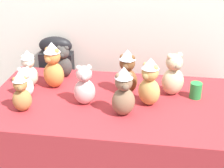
{
  "coord_description": "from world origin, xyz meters",
  "views": [
    {
      "loc": [
        0.29,
        -1.72,
        1.88
      ],
      "look_at": [
        0.0,
        0.25,
        0.92
      ],
      "focal_mm": 53.97,
      "sensor_mm": 36.0,
      "label": 1
    }
  ],
  "objects_px": {
    "display_table": "(112,148)",
    "teddy_bear_blush": "(84,86)",
    "teddy_bear_snow": "(25,83)",
    "teddy_bear_ginger": "(53,66)",
    "teddy_bear_cream": "(29,69)",
    "teddy_bear_sand": "(173,75)",
    "teddy_bear_honey": "(149,82)",
    "teddy_bear_chestnut": "(127,72)",
    "teddy_bear_mocha": "(124,92)",
    "teddy_bear_caramel": "(21,92)",
    "teddy_bear_charcoal": "(64,62)",
    "instrument_case": "(59,92)",
    "party_cup_green": "(196,90)"
  },
  "relations": [
    {
      "from": "teddy_bear_snow",
      "to": "teddy_bear_ginger",
      "type": "bearing_deg",
      "value": 26.11
    },
    {
      "from": "instrument_case",
      "to": "teddy_bear_cream",
      "type": "height_order",
      "value": "teddy_bear_cream"
    },
    {
      "from": "teddy_bear_blush",
      "to": "teddy_bear_caramel",
      "type": "distance_m",
      "value": 0.4
    },
    {
      "from": "teddy_bear_snow",
      "to": "teddy_bear_sand",
      "type": "distance_m",
      "value": 1.01
    },
    {
      "from": "instrument_case",
      "to": "teddy_bear_ginger",
      "type": "xyz_separation_m",
      "value": [
        0.12,
        -0.45,
        0.44
      ]
    },
    {
      "from": "teddy_bear_snow",
      "to": "teddy_bear_sand",
      "type": "relative_size",
      "value": 0.72
    },
    {
      "from": "teddy_bear_mocha",
      "to": "teddy_bear_cream",
      "type": "height_order",
      "value": "teddy_bear_mocha"
    },
    {
      "from": "teddy_bear_cream",
      "to": "teddy_bear_chestnut",
      "type": "distance_m",
      "value": 0.71
    },
    {
      "from": "teddy_bear_sand",
      "to": "teddy_bear_chestnut",
      "type": "bearing_deg",
      "value": 157.31
    },
    {
      "from": "teddy_bear_mocha",
      "to": "teddy_bear_snow",
      "type": "relative_size",
      "value": 1.48
    },
    {
      "from": "teddy_bear_honey",
      "to": "teddy_bear_sand",
      "type": "height_order",
      "value": "teddy_bear_honey"
    },
    {
      "from": "display_table",
      "to": "teddy_bear_blush",
      "type": "relative_size",
      "value": 6.11
    },
    {
      "from": "teddy_bear_sand",
      "to": "display_table",
      "type": "bearing_deg",
      "value": 173.34
    },
    {
      "from": "teddy_bear_ginger",
      "to": "teddy_bear_snow",
      "type": "xyz_separation_m",
      "value": [
        -0.15,
        -0.18,
        -0.06
      ]
    },
    {
      "from": "teddy_bear_snow",
      "to": "teddy_bear_honey",
      "type": "xyz_separation_m",
      "value": [
        0.84,
        0.01,
        0.06
      ]
    },
    {
      "from": "teddy_bear_ginger",
      "to": "teddy_bear_charcoal",
      "type": "bearing_deg",
      "value": 102.19
    },
    {
      "from": "teddy_bear_charcoal",
      "to": "teddy_bear_mocha",
      "type": "bearing_deg",
      "value": -46.73
    },
    {
      "from": "party_cup_green",
      "to": "teddy_bear_caramel",
      "type": "bearing_deg",
      "value": -163.16
    },
    {
      "from": "instrument_case",
      "to": "teddy_bear_snow",
      "type": "xyz_separation_m",
      "value": [
        -0.03,
        -0.63,
        0.38
      ]
    },
    {
      "from": "teddy_bear_blush",
      "to": "display_table",
      "type": "bearing_deg",
      "value": 6.41
    },
    {
      "from": "teddy_bear_blush",
      "to": "teddy_bear_sand",
      "type": "relative_size",
      "value": 0.9
    },
    {
      "from": "teddy_bear_ginger",
      "to": "teddy_bear_mocha",
      "type": "height_order",
      "value": "teddy_bear_ginger"
    },
    {
      "from": "teddy_bear_blush",
      "to": "teddy_bear_chestnut",
      "type": "relative_size",
      "value": 0.85
    },
    {
      "from": "teddy_bear_blush",
      "to": "teddy_bear_charcoal",
      "type": "bearing_deg",
      "value": 106.19
    },
    {
      "from": "instrument_case",
      "to": "teddy_bear_blush",
      "type": "distance_m",
      "value": 0.87
    },
    {
      "from": "teddy_bear_cream",
      "to": "teddy_bear_sand",
      "type": "distance_m",
      "value": 1.02
    },
    {
      "from": "instrument_case",
      "to": "display_table",
      "type": "bearing_deg",
      "value": -49.82
    },
    {
      "from": "teddy_bear_cream",
      "to": "teddy_bear_caramel",
      "type": "relative_size",
      "value": 1.04
    },
    {
      "from": "teddy_bear_ginger",
      "to": "teddy_bear_chestnut",
      "type": "distance_m",
      "value": 0.53
    },
    {
      "from": "teddy_bear_snow",
      "to": "teddy_bear_charcoal",
      "type": "bearing_deg",
      "value": 41.08
    },
    {
      "from": "teddy_bear_charcoal",
      "to": "teddy_bear_honey",
      "type": "bearing_deg",
      "value": -30.14
    },
    {
      "from": "teddy_bear_chestnut",
      "to": "teddy_bear_caramel",
      "type": "bearing_deg",
      "value": -142.1
    },
    {
      "from": "teddy_bear_charcoal",
      "to": "teddy_bear_caramel",
      "type": "distance_m",
      "value": 0.56
    },
    {
      "from": "teddy_bear_chestnut",
      "to": "teddy_bear_caramel",
      "type": "relative_size",
      "value": 1.2
    },
    {
      "from": "teddy_bear_blush",
      "to": "teddy_bear_cream",
      "type": "bearing_deg",
      "value": 140.2
    },
    {
      "from": "teddy_bear_chestnut",
      "to": "party_cup_green",
      "type": "xyz_separation_m",
      "value": [
        0.47,
        -0.01,
        -0.1
      ]
    },
    {
      "from": "display_table",
      "to": "teddy_bear_sand",
      "type": "distance_m",
      "value": 0.69
    },
    {
      "from": "teddy_bear_blush",
      "to": "teddy_bear_chestnut",
      "type": "bearing_deg",
      "value": 21.48
    },
    {
      "from": "teddy_bear_charcoal",
      "to": "instrument_case",
      "type": "bearing_deg",
      "value": 115.84
    },
    {
      "from": "instrument_case",
      "to": "party_cup_green",
      "type": "bearing_deg",
      "value": -26.4
    },
    {
      "from": "teddy_bear_charcoal",
      "to": "teddy_bear_chestnut",
      "type": "xyz_separation_m",
      "value": [
        0.51,
        -0.21,
        0.04
      ]
    },
    {
      "from": "teddy_bear_honey",
      "to": "teddy_bear_chestnut",
      "type": "height_order",
      "value": "teddy_bear_honey"
    },
    {
      "from": "display_table",
      "to": "teddy_bear_honey",
      "type": "bearing_deg",
      "value": -4.14
    },
    {
      "from": "teddy_bear_chestnut",
      "to": "teddy_bear_caramel",
      "type": "distance_m",
      "value": 0.71
    },
    {
      "from": "teddy_bear_cream",
      "to": "teddy_bear_caramel",
      "type": "bearing_deg",
      "value": -103.45
    },
    {
      "from": "teddy_bear_cream",
      "to": "teddy_bear_chestnut",
      "type": "relative_size",
      "value": 0.86
    },
    {
      "from": "teddy_bear_charcoal",
      "to": "teddy_bear_sand",
      "type": "distance_m",
      "value": 0.84
    },
    {
      "from": "teddy_bear_mocha",
      "to": "teddy_bear_blush",
      "type": "bearing_deg",
      "value": 139.49
    },
    {
      "from": "instrument_case",
      "to": "party_cup_green",
      "type": "distance_m",
      "value": 1.26
    },
    {
      "from": "teddy_bear_ginger",
      "to": "teddy_bear_caramel",
      "type": "height_order",
      "value": "teddy_bear_ginger"
    }
  ]
}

